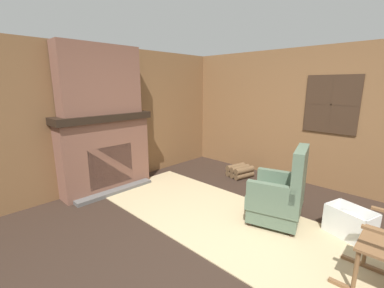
% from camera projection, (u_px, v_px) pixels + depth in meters
% --- Properties ---
extents(ground_plane, '(14.00, 14.00, 0.00)m').
position_uv_depth(ground_plane, '(223.00, 251.00, 2.77)').
color(ground_plane, '#2D2119').
extents(wood_panel_wall_left, '(0.06, 5.88, 2.38)m').
position_uv_depth(wood_panel_wall_left, '(97.00, 119.00, 4.31)').
color(wood_panel_wall_left, brown).
rests_on(wood_panel_wall_left, ground).
extents(wood_panel_wall_back, '(5.88, 0.09, 2.38)m').
position_uv_depth(wood_panel_wall_back, '(320.00, 118.00, 4.37)').
color(wood_panel_wall_back, brown).
rests_on(wood_panel_wall_back, ground).
extents(fireplace_hearth, '(0.56, 1.58, 1.29)m').
position_uv_depth(fireplace_hearth, '(106.00, 153.00, 4.28)').
color(fireplace_hearth, brown).
rests_on(fireplace_hearth, ground).
extents(chimney_breast, '(0.31, 1.31, 1.07)m').
position_uv_depth(chimney_breast, '(100.00, 80.00, 4.02)').
color(chimney_breast, brown).
rests_on(chimney_breast, fireplace_hearth).
extents(area_rug, '(3.99, 1.55, 0.01)m').
position_uv_depth(area_rug, '(225.00, 219.00, 3.42)').
color(area_rug, tan).
rests_on(area_rug, ground).
extents(armchair, '(0.77, 0.77, 1.03)m').
position_uv_depth(armchair, '(280.00, 197.00, 3.26)').
color(armchair, '#516651').
rests_on(armchair, ground).
extents(firewood_stack, '(0.45, 0.50, 0.22)m').
position_uv_depth(firewood_stack, '(240.00, 171.00, 5.00)').
color(firewood_stack, brown).
rests_on(firewood_stack, ground).
extents(laundry_basket, '(0.56, 0.45, 0.35)m').
position_uv_depth(laundry_basket, '(350.00, 222.00, 3.01)').
color(laundry_basket, white).
rests_on(laundry_basket, ground).
extents(oil_lamp_vase, '(0.10, 0.10, 0.25)m').
position_uv_depth(oil_lamp_vase, '(67.00, 111.00, 3.77)').
color(oil_lamp_vase, '#99B29E').
rests_on(oil_lamp_vase, fireplace_hearth).
extents(storage_case, '(0.14, 0.22, 0.15)m').
position_uv_depth(storage_case, '(119.00, 108.00, 4.37)').
color(storage_case, gray).
rests_on(storage_case, fireplace_hearth).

